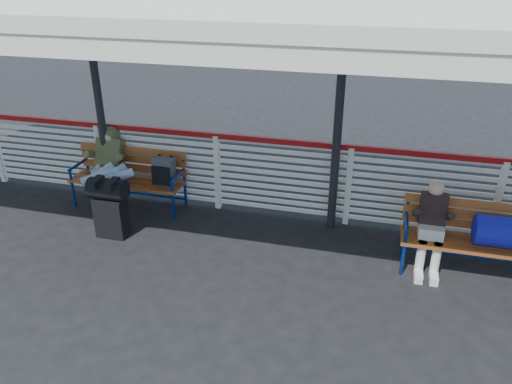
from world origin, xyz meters
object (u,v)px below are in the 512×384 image
(bench_right, at_px, (492,233))
(companion_person, at_px, (431,226))
(bench_left, at_px, (139,172))
(luggage_stack, at_px, (110,205))
(traveler_man, at_px, (108,170))

(bench_right, bearing_deg, companion_person, 179.94)
(bench_left, distance_m, bench_right, 5.03)
(bench_left, relative_size, companion_person, 1.57)
(companion_person, bearing_deg, luggage_stack, -175.99)
(luggage_stack, relative_size, companion_person, 0.77)
(bench_left, relative_size, bench_right, 1.00)
(luggage_stack, xyz_separation_m, bench_right, (4.97, 0.30, 0.13))
(luggage_stack, relative_size, bench_right, 0.49)
(bench_right, height_order, traveler_man, traveler_man)
(bench_right, relative_size, traveler_man, 1.20)
(bench_right, bearing_deg, luggage_stack, -176.56)
(luggage_stack, bearing_deg, bench_right, 2.59)
(bench_right, bearing_deg, traveler_man, 176.62)
(bench_right, distance_m, traveler_man, 5.33)
(traveler_man, relative_size, companion_person, 1.31)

